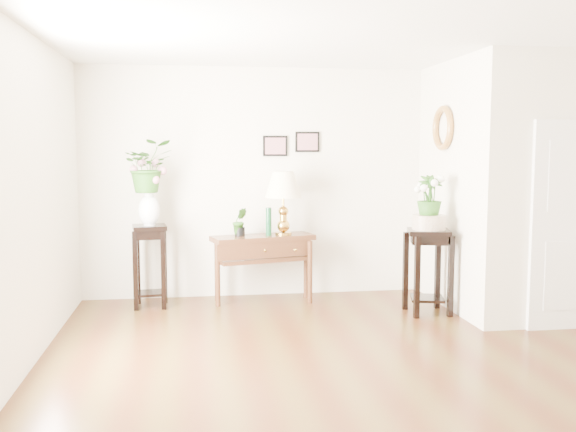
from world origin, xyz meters
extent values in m
cube|color=#443012|center=(0.00, 0.00, 0.00)|extent=(6.00, 5.50, 0.02)
cube|color=white|center=(0.00, 0.00, 2.80)|extent=(6.00, 5.50, 0.02)
cube|color=beige|center=(0.00, 2.75, 1.40)|extent=(6.00, 0.02, 2.80)
cube|color=beige|center=(-3.00, 0.00, 1.40)|extent=(0.02, 5.50, 2.80)
cube|color=beige|center=(2.10, 1.77, 1.40)|extent=(1.80, 1.95, 2.80)
cube|color=silver|center=(2.10, 0.78, 1.05)|extent=(0.90, 0.05, 2.10)
cube|color=black|center=(-0.65, 2.73, 1.85)|extent=(0.30, 0.02, 0.25)
cube|color=black|center=(-0.25, 2.73, 1.90)|extent=(0.30, 0.02, 0.25)
torus|color=#A35B23|center=(1.16, 1.90, 2.05)|extent=(0.07, 0.51, 0.51)
cube|color=#3E1E12|center=(-0.85, 2.36, 0.40)|extent=(1.26, 0.68, 0.80)
cube|color=#AE8435|center=(-0.60, 2.36, 1.15)|extent=(0.55, 0.55, 0.76)
cylinder|color=#0D3D1F|center=(-0.78, 2.36, 0.97)|extent=(0.07, 0.07, 0.33)
imported|color=#265817|center=(-1.12, 2.36, 0.96)|extent=(0.19, 0.16, 0.31)
cube|color=black|center=(-2.15, 2.32, 0.47)|extent=(0.41, 0.41, 0.95)
imported|color=#265817|center=(-2.15, 2.32, 1.65)|extent=(0.64, 0.59, 0.60)
cube|color=black|center=(0.90, 1.58, 0.47)|extent=(0.54, 0.54, 0.93)
cylinder|color=#BBB09A|center=(0.90, 1.58, 1.01)|extent=(0.46, 0.46, 0.16)
imported|color=#265817|center=(0.90, 1.58, 1.29)|extent=(0.28, 0.28, 0.48)
camera|label=1|loc=(-1.65, -5.09, 1.82)|focal=40.00mm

